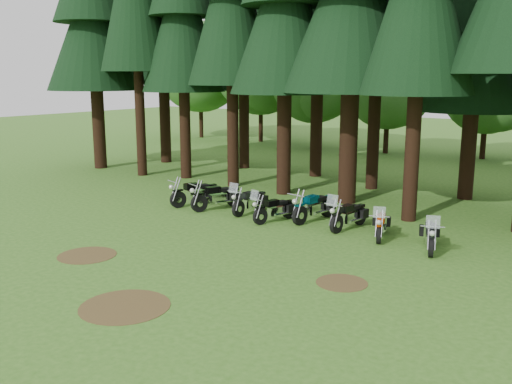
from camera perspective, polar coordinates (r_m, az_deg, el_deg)
ground at (r=17.68m, az=-5.33°, el=-6.47°), size 120.00×120.00×0.00m
pine_back_4 at (r=26.93m, az=21.41°, el=16.80°), size 4.94×4.94×13.78m
decid_0 at (r=50.37m, az=-5.48°, el=12.10°), size 8.00×7.78×10.00m
decid_1 at (r=46.97m, az=0.68°, el=12.11°), size 7.91×7.69×9.88m
decid_2 at (r=43.14m, az=6.04°, el=10.91°), size 6.72×6.53×8.40m
decid_3 at (r=40.92m, az=13.34°, el=10.01°), size 6.12×5.95×7.65m
decid_4 at (r=40.08m, az=22.43°, el=9.22°), size 5.93×5.76×7.41m
dirt_patch_0 at (r=18.49m, az=-16.54°, el=-6.08°), size 1.80×1.80×0.01m
dirt_patch_1 at (r=15.66m, az=8.57°, el=-8.96°), size 1.40×1.40×0.01m
dirt_patch_2 at (r=14.37m, az=-12.98°, el=-11.08°), size 2.20×2.20×0.01m
motorcycle_0 at (r=24.43m, az=-6.05°, el=-0.18°), size 0.90×2.32×0.98m
motorcycle_1 at (r=23.60m, az=-3.90°, el=-0.55°), size 0.96×2.32×0.98m
motorcycle_2 at (r=22.89m, az=-0.60°, el=-0.99°), size 0.42×2.22×1.40m
motorcycle_3 at (r=21.61m, az=1.89°, el=-1.81°), size 0.78×2.14×1.35m
motorcycle_4 at (r=21.82m, az=5.85°, el=-1.57°), size 0.48×2.46×1.00m
motorcycle_5 at (r=20.83m, az=9.25°, el=-2.39°), size 0.54×2.30×1.44m
motorcycle_6 at (r=19.92m, az=12.35°, el=-3.28°), size 0.95×2.05×1.32m
motorcycle_7 at (r=18.95m, az=17.02°, el=-4.24°), size 1.05×2.13×1.38m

